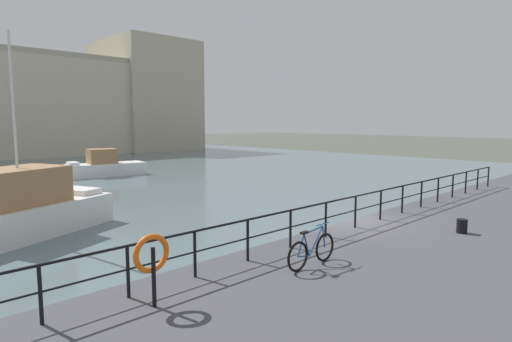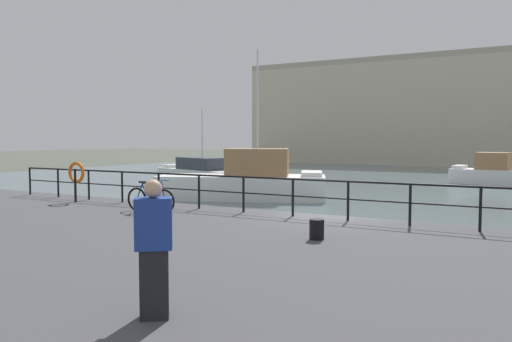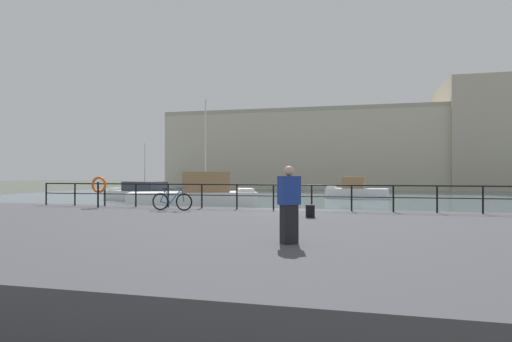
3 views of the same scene
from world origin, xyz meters
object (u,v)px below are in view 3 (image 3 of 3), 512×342
object	(u,v)px
moored_blue_motorboat	(142,193)
life_ring_stand	(99,186)
harbor_building	(370,149)
moored_small_launch	(356,191)
standing_person	(289,204)
moored_white_yacht	(197,196)
parked_bicycle	(172,201)
mooring_bollard	(310,211)

from	to	relation	value
moored_blue_motorboat	life_ring_stand	world-z (taller)	moored_blue_motorboat
harbor_building	moored_blue_motorboat	world-z (taller)	harbor_building
moored_small_launch	life_ring_stand	size ratio (longest dim) A/B	4.68
standing_person	moored_white_yacht	bearing A→B (deg)	169.44
moored_blue_motorboat	standing_person	world-z (taller)	moored_blue_motorboat
moored_white_yacht	life_ring_stand	world-z (taller)	moored_white_yacht
parked_bicycle	life_ring_stand	bearing A→B (deg)	169.14
parked_bicycle	mooring_bollard	bearing A→B (deg)	-13.75
harbor_building	moored_small_launch	bearing A→B (deg)	-95.34
parked_bicycle	mooring_bollard	size ratio (longest dim) A/B	4.02
moored_blue_motorboat	standing_person	xyz separation A→B (m)	(18.48, -27.02, 1.20)
harbor_building	parked_bicycle	size ratio (longest dim) A/B	33.56
parked_bicycle	life_ring_stand	size ratio (longest dim) A/B	1.27
moored_white_yacht	life_ring_stand	xyz separation A→B (m)	(-0.24, -11.34, 1.06)
mooring_bollard	life_ring_stand	xyz separation A→B (m)	(-9.73, 2.03, 0.75)
harbor_building	mooring_bollard	xyz separation A→B (m)	(-4.61, -59.14, -5.66)
moored_white_yacht	life_ring_stand	distance (m)	11.39
parked_bicycle	moored_white_yacht	bearing A→B (deg)	106.13
moored_blue_motorboat	moored_white_yacht	size ratio (longest dim) A/B	0.94
moored_small_launch	life_ring_stand	world-z (taller)	life_ring_stand
moored_white_yacht	mooring_bollard	xyz separation A→B (m)	(9.48, -13.37, 0.31)
life_ring_stand	standing_person	world-z (taller)	standing_person
moored_white_yacht	mooring_bollard	distance (m)	16.39
moored_blue_motorboat	moored_white_yacht	distance (m)	12.16
parked_bicycle	standing_person	distance (m)	8.97
moored_blue_motorboat	mooring_bollard	distance (m)	28.40
moored_blue_motorboat	moored_white_yacht	xyz separation A→B (m)	(8.93, -8.25, 0.25)
parked_bicycle	moored_small_launch	bearing A→B (deg)	74.04
parked_bicycle	mooring_bollard	world-z (taller)	parked_bicycle
moored_white_yacht	standing_person	xyz separation A→B (m)	(9.55, -18.77, 0.95)
moored_small_launch	harbor_building	bearing A→B (deg)	-86.35
harbor_building	life_ring_stand	bearing A→B (deg)	-104.10
moored_small_launch	parked_bicycle	distance (m)	29.37
harbor_building	moored_blue_motorboat	xyz separation A→B (m)	(-23.03, -37.52, -6.22)
moored_small_launch	standing_person	distance (m)	35.15
harbor_building	parked_bicycle	bearing A→B (deg)	-100.23
harbor_building	parked_bicycle	world-z (taller)	harbor_building
harbor_building	parked_bicycle	distance (m)	58.99
moored_white_yacht	moored_blue_motorboat	bearing A→B (deg)	114.55
life_ring_stand	standing_person	size ratio (longest dim) A/B	0.83
moored_small_launch	standing_person	bearing A→B (deg)	96.07
mooring_bollard	standing_person	bearing A→B (deg)	-89.26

